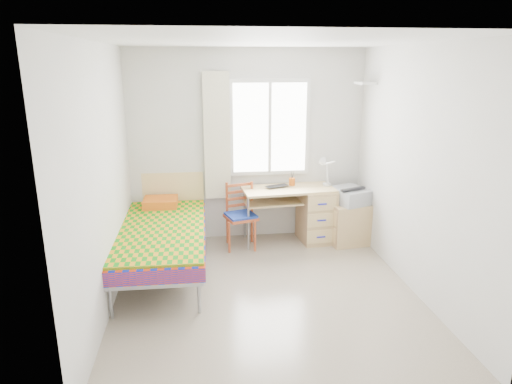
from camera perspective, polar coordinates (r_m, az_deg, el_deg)
floor at (r=5.05m, az=1.29°, el=-12.56°), size 3.50×3.50×0.00m
ceiling at (r=4.45m, az=1.50°, el=18.37°), size 3.50×3.50×0.00m
wall_back at (r=6.28m, az=-1.05°, el=5.74°), size 3.20×0.00×3.20m
wall_left at (r=4.62m, az=-18.63°, el=1.17°), size 0.00×3.50×3.50m
wall_right at (r=5.07m, az=19.58°, el=2.34°), size 0.00×3.50×3.50m
window at (r=6.25m, az=1.72°, el=8.02°), size 1.10×0.04×1.30m
curtain at (r=6.15m, az=-4.91°, el=6.89°), size 0.35×0.05×1.70m
floating_shelf at (r=6.19m, az=13.51°, el=13.10°), size 0.20×0.32×0.03m
bed at (r=5.54m, az=-11.76°, el=-4.97°), size 1.07×2.23×0.96m
desk at (r=6.35m, az=6.91°, el=-2.47°), size 1.27×0.66×0.77m
chair at (r=6.10m, az=-1.90°, el=-2.43°), size 0.47×0.47×0.87m
cabinet at (r=6.40m, az=11.37°, el=-3.79°), size 0.58×0.53×0.57m
printer at (r=6.30m, az=11.65°, el=-0.40°), size 0.57×0.61×0.21m
laptop at (r=6.16m, az=2.86°, el=0.59°), size 0.38×0.31×0.03m
pen_cup at (r=6.31m, az=4.52°, el=1.29°), size 0.10×0.10×0.10m
task_lamp at (r=6.17m, az=8.67°, el=2.95°), size 0.23×0.33×0.44m
book at (r=6.22m, az=2.35°, el=-1.09°), size 0.24×0.27×0.02m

